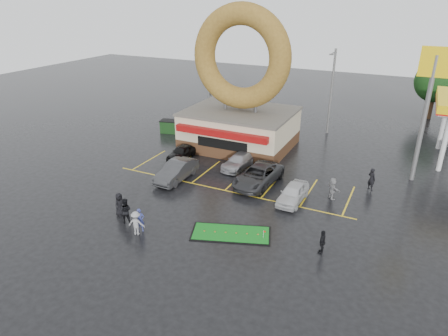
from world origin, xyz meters
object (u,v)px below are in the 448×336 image
at_px(streetlight_left, 210,80).
at_px(person_cameraman, 322,242).
at_px(car_black, 182,152).
at_px(car_dgrey, 177,171).
at_px(car_silver, 239,161).
at_px(donut_shop, 240,103).
at_px(car_white, 293,193).
at_px(person_blue, 140,220).
at_px(dumpster, 169,127).
at_px(shell_sign, 430,91).
at_px(putting_green, 231,233).
at_px(streetlight_mid, 331,90).
at_px(car_grey, 258,175).

bearing_deg(streetlight_left, person_cameraman, -48.78).
height_order(car_black, car_dgrey, car_dgrey).
bearing_deg(car_silver, donut_shop, 120.78).
xyz_separation_m(car_white, person_cameraman, (3.43, -5.44, 0.09)).
xyz_separation_m(car_black, car_silver, (5.67, 0.33, 0.00)).
xyz_separation_m(car_silver, person_cameraman, (9.54, -9.43, 0.15)).
bearing_deg(person_blue, dumpster, 79.73).
bearing_deg(streetlight_left, car_silver, -52.44).
relative_size(car_silver, car_white, 1.08).
bearing_deg(person_blue, car_silver, 44.81).
distance_m(car_dgrey, person_blue, 7.97).
relative_size(shell_sign, dumpster, 5.89).
height_order(donut_shop, putting_green, donut_shop).
distance_m(donut_shop, shell_sign, 16.29).
bearing_deg(putting_green, car_black, 134.75).
xyz_separation_m(shell_sign, putting_green, (-9.96, -13.96, -7.34)).
bearing_deg(streetlight_mid, putting_green, -92.40).
distance_m(car_dgrey, car_grey, 6.68).
relative_size(streetlight_left, putting_green, 1.64).
height_order(streetlight_mid, person_cameraman, streetlight_mid).
relative_size(shell_sign, car_white, 2.70).
height_order(person_blue, person_cameraman, person_blue).
bearing_deg(car_dgrey, car_grey, 19.32).
bearing_deg(streetlight_mid, car_dgrey, -115.85).
bearing_deg(car_white, streetlight_left, 136.00).
distance_m(car_silver, car_grey, 3.63).
height_order(car_dgrey, car_white, car_dgrey).
bearing_deg(person_blue, streetlight_mid, 37.72).
xyz_separation_m(donut_shop, person_blue, (0.64, -17.16, -3.67)).
bearing_deg(car_dgrey, person_cameraman, -19.63).
xyz_separation_m(car_black, dumpster, (-5.21, 5.89, 0.04)).
bearing_deg(person_cameraman, car_black, -119.69).
xyz_separation_m(shell_sign, person_cameraman, (-4.30, -13.43, -6.62)).
xyz_separation_m(streetlight_mid, car_black, (-10.50, -13.25, -4.17)).
bearing_deg(car_grey, putting_green, -75.68).
bearing_deg(putting_green, streetlight_left, 120.80).
height_order(car_silver, person_cameraman, person_cameraman).
distance_m(donut_shop, car_black, 7.43).
bearing_deg(putting_green, donut_shop, 112.02).
distance_m(shell_sign, car_silver, 15.91).
relative_size(car_dgrey, person_blue, 2.96).
xyz_separation_m(shell_sign, car_dgrey, (-17.44, -8.50, -6.61)).
bearing_deg(shell_sign, car_grey, -150.06).
height_order(car_silver, car_white, car_white).
bearing_deg(streetlight_mid, person_blue, -104.21).
relative_size(streetlight_left, car_white, 2.30).
relative_size(shell_sign, car_grey, 1.94).
relative_size(donut_shop, streetlight_left, 1.50).
distance_m(car_black, car_dgrey, 4.65).
xyz_separation_m(streetlight_left, car_white, (15.27, -15.91, -4.11)).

